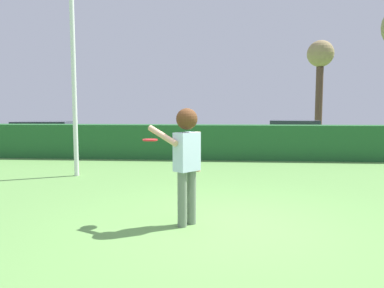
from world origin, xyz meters
name	(u,v)px	position (x,y,z in m)	size (l,w,h in m)	color
ground_plane	(219,227)	(0.00, 0.00, 0.00)	(60.00, 60.00, 0.00)	#609348
person	(186,152)	(-0.49, 0.05, 1.12)	(0.84, 0.46, 1.78)	slate
frisbee	(150,140)	(-1.08, 0.24, 1.29)	(0.23, 0.23, 0.02)	red
lamppost	(73,58)	(-3.78, 3.94, 3.09)	(0.24, 0.24, 5.55)	silver
hedge_row	(219,142)	(0.00, 7.57, 0.61)	(28.83, 0.90, 1.21)	#225B2B
parked_car_white	(44,135)	(-7.49, 9.60, 0.69)	(4.41, 2.32, 1.25)	white
parked_car_silver	(294,132)	(3.49, 11.88, 0.69)	(4.43, 2.42, 1.25)	#B7B7BC
willow_tree	(320,62)	(5.93, 17.00, 4.54)	(1.55, 1.55, 5.81)	brown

